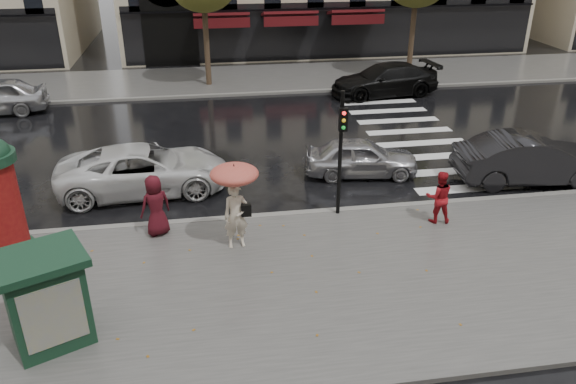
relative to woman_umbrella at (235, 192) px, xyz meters
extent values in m
plane|color=black|center=(1.78, -1.41, -1.69)|extent=(160.00, 160.00, 0.00)
cube|color=#474744|center=(1.78, -1.91, -1.63)|extent=(90.00, 7.00, 0.12)
cube|color=#474744|center=(1.78, 17.59, -1.63)|extent=(90.00, 6.00, 0.12)
cube|color=slate|center=(1.78, 1.59, -1.62)|extent=(90.00, 0.25, 0.14)
cube|color=slate|center=(1.78, 14.59, -1.62)|extent=(90.00, 0.25, 0.14)
cube|color=silver|center=(7.78, 8.19, -1.68)|extent=(3.60, 11.75, 0.01)
cylinder|color=#38281C|center=(-0.22, 16.59, 0.91)|extent=(0.28, 0.28, 5.20)
cylinder|color=#38281C|center=(10.78, 16.59, 0.91)|extent=(0.28, 0.28, 5.20)
imported|color=beige|center=(0.00, 0.00, -0.68)|extent=(0.70, 0.51, 1.78)
cylinder|color=black|center=(0.00, 0.00, -0.08)|extent=(0.02, 0.02, 1.13)
ellipsoid|color=red|center=(0.00, 0.00, 0.51)|extent=(1.24, 1.24, 0.43)
cone|color=black|center=(0.00, 0.00, 0.76)|extent=(0.04, 0.04, 0.10)
cube|color=black|center=(0.26, -0.07, -0.50)|extent=(0.26, 0.12, 0.33)
imported|color=#A5141C|center=(5.74, 0.45, -0.79)|extent=(0.84, 0.70, 1.55)
imported|color=#450D16|center=(-2.10, 0.99, -0.70)|extent=(1.00, 0.87, 1.72)
cylinder|color=#133321|center=(-5.84, 0.45, -1.43)|extent=(1.31, 1.31, 0.28)
cylinder|color=black|center=(3.07, 1.39, 0.28)|extent=(0.11, 0.11, 3.69)
cube|color=black|center=(3.06, 1.19, 1.38)|extent=(0.24, 0.18, 0.65)
cube|color=#133321|center=(-4.00, -3.13, -0.64)|extent=(1.77, 1.64, 1.86)
cube|color=#133321|center=(-4.00, -3.13, 0.38)|extent=(2.12, 1.99, 0.16)
imported|color=#ACACB1|center=(4.55, 4.22, -1.03)|extent=(4.00, 2.04, 1.30)
imported|color=black|center=(9.92, 2.79, -0.88)|extent=(5.04, 2.18, 1.61)
imported|color=silver|center=(-2.64, 4.08, -0.94)|extent=(5.53, 2.80, 1.50)
imported|color=black|center=(8.38, 13.55, -0.91)|extent=(5.59, 2.83, 1.56)
camera|label=1|loc=(-0.69, -12.85, 6.21)|focal=35.00mm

